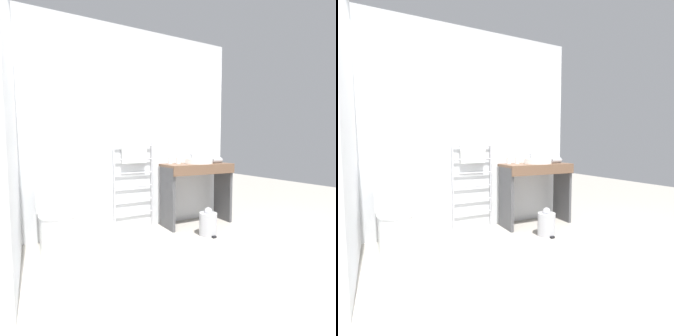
% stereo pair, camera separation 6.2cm
% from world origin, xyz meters
% --- Properties ---
extents(ground_plane, '(12.00, 12.00, 0.00)m').
position_xyz_m(ground_plane, '(0.00, 0.00, 0.00)').
color(ground_plane, '#A8A399').
extents(wall_back, '(2.95, 0.12, 2.65)m').
position_xyz_m(wall_back, '(0.00, 1.30, 1.33)').
color(wall_back, silver).
rests_on(wall_back, ground_plane).
extents(wall_side, '(0.12, 1.85, 2.65)m').
position_xyz_m(wall_side, '(-1.42, 0.62, 1.33)').
color(wall_side, silver).
rests_on(wall_side, ground_plane).
extents(toilet, '(0.41, 0.54, 0.79)m').
position_xyz_m(toilet, '(-1.00, 0.91, 0.34)').
color(toilet, white).
rests_on(toilet, ground_plane).
extents(towel_radiator, '(0.56, 0.06, 1.18)m').
position_xyz_m(towel_radiator, '(-0.01, 1.19, 0.83)').
color(towel_radiator, silver).
rests_on(towel_radiator, ground_plane).
extents(vanity_counter, '(0.99, 0.45, 0.87)m').
position_xyz_m(vanity_counter, '(0.86, 0.98, 0.60)').
color(vanity_counter, brown).
rests_on(vanity_counter, ground_plane).
extents(sink_basin, '(0.39, 0.39, 0.07)m').
position_xyz_m(sink_basin, '(0.89, 0.98, 0.91)').
color(sink_basin, white).
rests_on(sink_basin, vanity_counter).
extents(faucet, '(0.02, 0.10, 0.15)m').
position_xyz_m(faucet, '(0.89, 1.17, 0.97)').
color(faucet, silver).
rests_on(faucet, vanity_counter).
extents(cup_near_wall, '(0.06, 0.06, 0.09)m').
position_xyz_m(cup_near_wall, '(0.49, 1.11, 0.92)').
color(cup_near_wall, white).
rests_on(cup_near_wall, vanity_counter).
extents(cup_near_edge, '(0.07, 0.07, 0.09)m').
position_xyz_m(cup_near_edge, '(0.60, 1.07, 0.92)').
color(cup_near_edge, white).
rests_on(cup_near_edge, vanity_counter).
extents(hair_dryer, '(0.21, 0.17, 0.08)m').
position_xyz_m(hair_dryer, '(1.19, 0.96, 0.91)').
color(hair_dryer, '#B7B7BC').
rests_on(hair_dryer, vanity_counter).
extents(trash_bin, '(0.22, 0.26, 0.35)m').
position_xyz_m(trash_bin, '(0.72, 0.52, 0.15)').
color(trash_bin, '#B7B7BC').
rests_on(trash_bin, ground_plane).
extents(bath_mat, '(0.56, 0.36, 0.01)m').
position_xyz_m(bath_mat, '(-0.95, 0.21, 0.01)').
color(bath_mat, '#B2BCCC').
rests_on(bath_mat, ground_plane).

